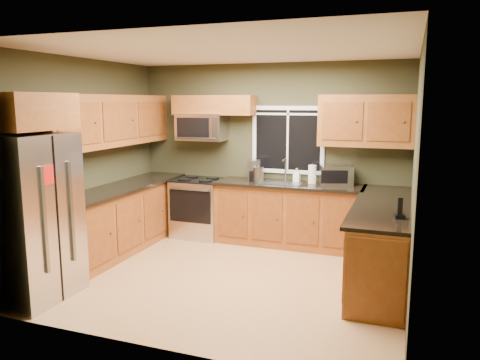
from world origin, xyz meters
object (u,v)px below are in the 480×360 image
Objects in this scene: soap_bottle_b at (297,175)px; cordless_phone at (400,212)px; toaster_oven at (336,175)px; coffee_maker at (254,171)px; refrigerator at (31,218)px; microwave at (201,127)px; soap_bottle_a at (257,172)px; paper_towel_roll at (312,174)px; range at (199,207)px; kettle at (259,174)px.

cordless_phone is at bearing -50.14° from soap_bottle_b.
coffee_maker reaches higher than toaster_oven.
refrigerator is 3.44× the size of toaster_oven.
toaster_oven is at bearing 0.28° from microwave.
soap_bottle_a is at bearing 141.20° from cordless_phone.
microwave is 1.89m from paper_towel_roll.
toaster_oven is 1.97× the size of soap_bottle_a.
soap_bottle_a reaches higher than soap_bottle_b.
refrigerator is 8.84× the size of soap_bottle_b.
microwave is at bearing 174.89° from coffee_maker.
refrigerator is at bearing -103.97° from range.
coffee_maker is at bearing -5.11° from microwave.
paper_towel_roll is 0.84m from soap_bottle_a.
paper_towel_roll reaches higher than soap_bottle_a.
cordless_phone is at bearing -29.99° from microwave.
soap_bottle_a is 0.61m from soap_bottle_b.
coffee_maker reaches higher than range.
range is 3.15× the size of paper_towel_roll.
microwave is at bearing 179.75° from paper_towel_roll.
kettle reaches higher than toaster_oven.
range is 1.17m from kettle.
range is at bearing -175.51° from soap_bottle_a.
paper_towel_roll is at bearing 3.77° from soap_bottle_a.
paper_towel_roll reaches higher than range.
range is 4.61× the size of soap_bottle_b.
kettle is 1.37× the size of soap_bottle_b.
range is (0.69, 2.77, -0.43)m from refrigerator.
toaster_oven is at bearing 2.98° from paper_towel_roll.
soap_bottle_b reaches higher than range.
paper_towel_roll is (1.77, -0.01, -0.65)m from microwave.
toaster_oven is (2.12, 0.01, -0.65)m from microwave.
microwave is 3.48× the size of cordless_phone.
cordless_phone is at bearing -38.05° from coffee_maker.
toaster_oven is (2.81, 2.92, 0.18)m from refrigerator.
coffee_maker reaches higher than soap_bottle_b.
cordless_phone is at bearing -62.58° from toaster_oven.
range is 2.21m from toaster_oven.
coffee_maker is at bearing 60.67° from refrigerator.
paper_towel_roll is 1.46× the size of soap_bottle_b.
kettle is 0.13m from soap_bottle_a.
toaster_oven is at bearing 3.96° from range.
cordless_phone is at bearing -28.03° from range.
microwave is at bearing 90.02° from range.
cordless_phone is (3.03, -1.75, -0.72)m from microwave.
coffee_maker is 1.11× the size of kettle.
refrigerator reaches higher than toaster_oven.
paper_towel_roll is at bearing 12.12° from kettle.
kettle reaches higher than soap_bottle_b.
soap_bottle_a is at bearing 121.33° from kettle.
refrigerator is 2.37× the size of microwave.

